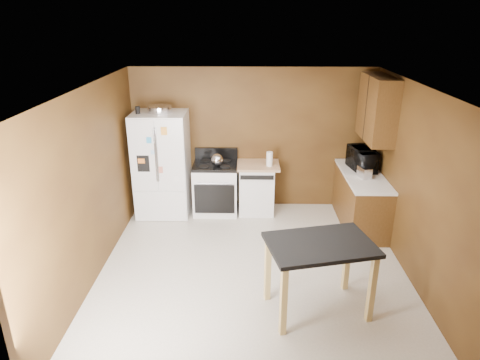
{
  "coord_description": "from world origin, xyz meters",
  "views": [
    {
      "loc": [
        -0.08,
        -5.05,
        3.33
      ],
      "look_at": [
        -0.19,
        0.85,
        1.02
      ],
      "focal_mm": 32.0,
      "sensor_mm": 36.0,
      "label": 1
    }
  ],
  "objects_px": {
    "green_canister": "(270,161)",
    "roasting_pan": "(160,109)",
    "paper_towel": "(270,159)",
    "toaster": "(364,172)",
    "dishwasher": "(256,187)",
    "pen_cup": "(138,110)",
    "refrigerator": "(162,165)",
    "microwave": "(362,160)",
    "gas_range": "(216,187)",
    "kettle": "(217,160)",
    "island": "(320,254)"
  },
  "relations": [
    {
      "from": "microwave",
      "to": "pen_cup",
      "type": "bearing_deg",
      "value": 77.85
    },
    {
      "from": "island",
      "to": "paper_towel",
      "type": "bearing_deg",
      "value": 99.79
    },
    {
      "from": "pen_cup",
      "to": "microwave",
      "type": "bearing_deg",
      "value": -1.57
    },
    {
      "from": "roasting_pan",
      "to": "gas_range",
      "type": "bearing_deg",
      "value": -0.03
    },
    {
      "from": "paper_towel",
      "to": "gas_range",
      "type": "height_order",
      "value": "paper_towel"
    },
    {
      "from": "pen_cup",
      "to": "green_canister",
      "type": "height_order",
      "value": "pen_cup"
    },
    {
      "from": "pen_cup",
      "to": "microwave",
      "type": "relative_size",
      "value": 0.2
    },
    {
      "from": "paper_towel",
      "to": "toaster",
      "type": "distance_m",
      "value": 1.58
    },
    {
      "from": "green_canister",
      "to": "microwave",
      "type": "relative_size",
      "value": 0.16
    },
    {
      "from": "microwave",
      "to": "dishwasher",
      "type": "xyz_separation_m",
      "value": [
        -1.74,
        0.25,
        -0.61
      ]
    },
    {
      "from": "roasting_pan",
      "to": "microwave",
      "type": "xyz_separation_m",
      "value": [
        3.35,
        -0.23,
        -0.79
      ]
    },
    {
      "from": "green_canister",
      "to": "toaster",
      "type": "relative_size",
      "value": 0.42
    },
    {
      "from": "refrigerator",
      "to": "green_canister",
      "type": "bearing_deg",
      "value": 3.41
    },
    {
      "from": "paper_towel",
      "to": "toaster",
      "type": "relative_size",
      "value": 1.06
    },
    {
      "from": "gas_range",
      "to": "dishwasher",
      "type": "height_order",
      "value": "gas_range"
    },
    {
      "from": "roasting_pan",
      "to": "gas_range",
      "type": "xyz_separation_m",
      "value": [
        0.89,
        -0.0,
        -1.39
      ]
    },
    {
      "from": "dishwasher",
      "to": "roasting_pan",
      "type": "bearing_deg",
      "value": -179.15
    },
    {
      "from": "gas_range",
      "to": "island",
      "type": "xyz_separation_m",
      "value": [
        1.39,
        -2.72,
        0.3
      ]
    },
    {
      "from": "refrigerator",
      "to": "microwave",
      "type": "bearing_deg",
      "value": -2.83
    },
    {
      "from": "pen_cup",
      "to": "gas_range",
      "type": "relative_size",
      "value": 0.11
    },
    {
      "from": "roasting_pan",
      "to": "gas_range",
      "type": "relative_size",
      "value": 0.37
    },
    {
      "from": "green_canister",
      "to": "island",
      "type": "distance_m",
      "value": 2.81
    },
    {
      "from": "toaster",
      "to": "microwave",
      "type": "relative_size",
      "value": 0.39
    },
    {
      "from": "pen_cup",
      "to": "toaster",
      "type": "xyz_separation_m",
      "value": [
        3.64,
        -0.49,
        -0.87
      ]
    },
    {
      "from": "green_canister",
      "to": "toaster",
      "type": "bearing_deg",
      "value": -24.53
    },
    {
      "from": "microwave",
      "to": "refrigerator",
      "type": "bearing_deg",
      "value": 76.58
    },
    {
      "from": "toaster",
      "to": "gas_range",
      "type": "relative_size",
      "value": 0.21
    },
    {
      "from": "roasting_pan",
      "to": "kettle",
      "type": "distance_m",
      "value": 1.26
    },
    {
      "from": "roasting_pan",
      "to": "pen_cup",
      "type": "height_order",
      "value": "pen_cup"
    },
    {
      "from": "gas_range",
      "to": "dishwasher",
      "type": "distance_m",
      "value": 0.72
    },
    {
      "from": "microwave",
      "to": "gas_range",
      "type": "distance_m",
      "value": 2.54
    },
    {
      "from": "dishwasher",
      "to": "pen_cup",
      "type": "bearing_deg",
      "value": -175.59
    },
    {
      "from": "refrigerator",
      "to": "dishwasher",
      "type": "xyz_separation_m",
      "value": [
        1.63,
        0.09,
        -0.45
      ]
    },
    {
      "from": "dishwasher",
      "to": "island",
      "type": "height_order",
      "value": "island"
    },
    {
      "from": "paper_towel",
      "to": "refrigerator",
      "type": "relative_size",
      "value": 0.14
    },
    {
      "from": "pen_cup",
      "to": "paper_towel",
      "type": "relative_size",
      "value": 0.48
    },
    {
      "from": "kettle",
      "to": "green_canister",
      "type": "distance_m",
      "value": 0.92
    },
    {
      "from": "green_canister",
      "to": "roasting_pan",
      "type": "bearing_deg",
      "value": -178.46
    },
    {
      "from": "gas_range",
      "to": "kettle",
      "type": "bearing_deg",
      "value": -67.57
    },
    {
      "from": "paper_towel",
      "to": "microwave",
      "type": "distance_m",
      "value": 1.53
    },
    {
      "from": "gas_range",
      "to": "refrigerator",
      "type": "bearing_deg",
      "value": -176.19
    },
    {
      "from": "pen_cup",
      "to": "refrigerator",
      "type": "distance_m",
      "value": 1.01
    },
    {
      "from": "kettle",
      "to": "refrigerator",
      "type": "xyz_separation_m",
      "value": [
        -0.95,
        0.04,
        -0.11
      ]
    },
    {
      "from": "roasting_pan",
      "to": "paper_towel",
      "type": "xyz_separation_m",
      "value": [
        1.83,
        -0.06,
        -0.84
      ]
    },
    {
      "from": "gas_range",
      "to": "green_canister",
      "type": "bearing_deg",
      "value": 3.02
    },
    {
      "from": "green_canister",
      "to": "refrigerator",
      "type": "distance_m",
      "value": 1.86
    },
    {
      "from": "kettle",
      "to": "dishwasher",
      "type": "distance_m",
      "value": 0.88
    },
    {
      "from": "island",
      "to": "dishwasher",
      "type": "bearing_deg",
      "value": 103.78
    },
    {
      "from": "microwave",
      "to": "roasting_pan",
      "type": "bearing_deg",
      "value": 75.53
    },
    {
      "from": "pen_cup",
      "to": "gas_range",
      "type": "distance_m",
      "value": 1.87
    }
  ]
}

